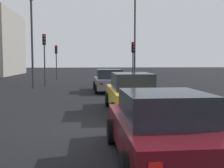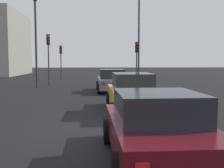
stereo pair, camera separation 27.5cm
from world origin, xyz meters
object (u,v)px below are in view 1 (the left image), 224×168
object	(u,v)px
car_grey_left_lead	(109,81)
street_lamp_kerbside	(32,35)
street_lamp_far	(135,30)
car_yellow_left_second	(131,93)
traffic_light_far_left	(56,55)
car_maroon_left_third	(162,127)
traffic_light_near_left	(44,49)
traffic_light_near_right	(133,54)

from	to	relation	value
car_grey_left_lead	street_lamp_kerbside	size ratio (longest dim) A/B	0.64
car_grey_left_lead	street_lamp_far	size ratio (longest dim) A/B	0.52
car_yellow_left_second	traffic_light_far_left	size ratio (longest dim) A/B	1.24
car_grey_left_lead	street_lamp_kerbside	distance (m)	7.25
car_maroon_left_third	traffic_light_near_left	bearing A→B (deg)	15.22
traffic_light_near_right	street_lamp_kerbside	world-z (taller)	street_lamp_kerbside
street_lamp_kerbside	traffic_light_far_left	bearing A→B (deg)	-4.76
car_grey_left_lead	car_maroon_left_third	bearing A→B (deg)	179.57
traffic_light_far_left	street_lamp_far	xyz separation A→B (m)	(-5.41, -7.95, 2.25)
street_lamp_kerbside	street_lamp_far	size ratio (longest dim) A/B	0.80
car_maroon_left_third	street_lamp_kerbside	world-z (taller)	street_lamp_kerbside
traffic_light_near_left	traffic_light_near_right	bearing A→B (deg)	83.74
car_yellow_left_second	car_maroon_left_third	xyz separation A→B (m)	(-5.65, 0.21, -0.06)
traffic_light_near_left	traffic_light_near_right	size ratio (longest dim) A/B	1.17
traffic_light_far_left	street_lamp_kerbside	size ratio (longest dim) A/B	0.55
street_lamp_kerbside	street_lamp_far	xyz separation A→B (m)	(3.80, -8.72, 0.89)
traffic_light_near_left	traffic_light_far_left	size ratio (longest dim) A/B	1.14
car_yellow_left_second	traffic_light_near_right	xyz separation A→B (m)	(12.40, -2.10, 1.94)
car_grey_left_lead	street_lamp_kerbside	world-z (taller)	street_lamp_kerbside
car_maroon_left_third	traffic_light_far_left	world-z (taller)	traffic_light_far_left
car_maroon_left_third	traffic_light_far_left	distance (m)	26.08
car_grey_left_lead	traffic_light_far_left	distance (m)	13.15
car_maroon_left_third	street_lamp_far	world-z (taller)	street_lamp_far
traffic_light_far_left	street_lamp_far	distance (m)	9.88
car_yellow_left_second	traffic_light_far_left	bearing A→B (deg)	14.53
car_grey_left_lead	street_lamp_far	bearing A→B (deg)	-25.21
car_grey_left_lead	street_lamp_kerbside	xyz separation A→B (m)	(2.78, 5.78, 3.39)
street_lamp_kerbside	street_lamp_far	world-z (taller)	street_lamp_far
car_yellow_left_second	car_maroon_left_third	world-z (taller)	car_yellow_left_second
traffic_light_near_right	street_lamp_far	bearing A→B (deg)	159.20
car_yellow_left_second	street_lamp_far	size ratio (longest dim) A/B	0.55
car_grey_left_lead	traffic_light_near_right	distance (m)	5.55
traffic_light_near_right	traffic_light_far_left	size ratio (longest dim) A/B	0.98
car_grey_left_lead	traffic_light_near_right	size ratio (longest dim) A/B	1.19
car_yellow_left_second	street_lamp_kerbside	size ratio (longest dim) A/B	0.68
traffic_light_near_left	car_yellow_left_second	bearing A→B (deg)	19.01
car_grey_left_lead	traffic_light_near_left	xyz separation A→B (m)	(4.77, 5.17, 2.41)
street_lamp_kerbside	street_lamp_far	bearing A→B (deg)	-66.43
street_lamp_kerbside	car_yellow_left_second	bearing A→B (deg)	-149.90
traffic_light_near_right	street_lamp_kerbside	distance (m)	8.56
traffic_light_near_left	street_lamp_far	xyz separation A→B (m)	(1.81, -8.11, 1.87)
car_grey_left_lead	car_yellow_left_second	distance (m)	7.84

